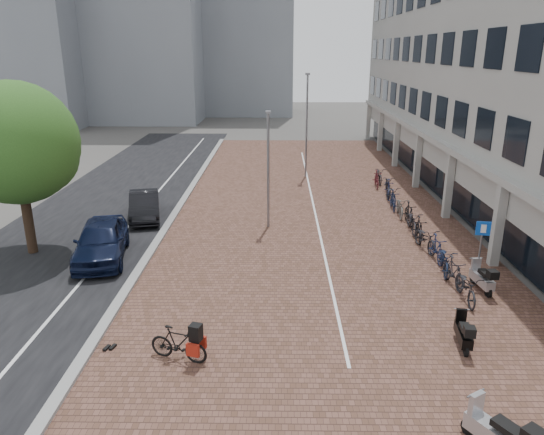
{
  "coord_description": "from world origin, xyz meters",
  "views": [
    {
      "loc": [
        0.28,
        -14.61,
        8.15
      ],
      "look_at": [
        0.0,
        6.0,
        1.3
      ],
      "focal_mm": 33.39,
      "sensor_mm": 36.0,
      "label": 1
    }
  ],
  "objects_px": {
    "car_dark": "(145,205)",
    "parking_sign": "(481,243)",
    "car_navy": "(101,240)",
    "scooter_mid": "(464,332)",
    "hero_bike": "(178,343)",
    "scooter_front": "(482,277)",
    "scooter_back": "(499,433)"
  },
  "relations": [
    {
      "from": "car_dark",
      "to": "scooter_front",
      "type": "height_order",
      "value": "car_dark"
    },
    {
      "from": "car_navy",
      "to": "scooter_mid",
      "type": "relative_size",
      "value": 3.35
    },
    {
      "from": "parking_sign",
      "to": "scooter_mid",
      "type": "bearing_deg",
      "value": -108.43
    },
    {
      "from": "car_dark",
      "to": "scooter_back",
      "type": "xyz_separation_m",
      "value": [
        11.37,
        -15.72,
        -0.08
      ]
    },
    {
      "from": "hero_bike",
      "to": "scooter_back",
      "type": "distance_m",
      "value": 8.06
    },
    {
      "from": "car_navy",
      "to": "parking_sign",
      "type": "distance_m",
      "value": 14.62
    },
    {
      "from": "scooter_mid",
      "to": "scooter_back",
      "type": "relative_size",
      "value": 0.81
    },
    {
      "from": "car_dark",
      "to": "hero_bike",
      "type": "height_order",
      "value": "car_dark"
    },
    {
      "from": "car_navy",
      "to": "scooter_back",
      "type": "bearing_deg",
      "value": -52.48
    },
    {
      "from": "scooter_back",
      "to": "scooter_front",
      "type": "bearing_deg",
      "value": 39.91
    },
    {
      "from": "hero_bike",
      "to": "car_navy",
      "type": "bearing_deg",
      "value": 49.87
    },
    {
      "from": "scooter_back",
      "to": "parking_sign",
      "type": "distance_m",
      "value": 8.73
    },
    {
      "from": "car_navy",
      "to": "scooter_front",
      "type": "distance_m",
      "value": 14.67
    },
    {
      "from": "car_navy",
      "to": "scooter_mid",
      "type": "xyz_separation_m",
      "value": [
        12.52,
        -6.31,
        -0.32
      ]
    },
    {
      "from": "car_navy",
      "to": "parking_sign",
      "type": "bearing_deg",
      "value": -19.57
    },
    {
      "from": "hero_bike",
      "to": "scooter_back",
      "type": "height_order",
      "value": "hero_bike"
    },
    {
      "from": "car_dark",
      "to": "parking_sign",
      "type": "height_order",
      "value": "parking_sign"
    },
    {
      "from": "scooter_mid",
      "to": "scooter_back",
      "type": "distance_m",
      "value": 4.22
    },
    {
      "from": "scooter_mid",
      "to": "parking_sign",
      "type": "height_order",
      "value": "parking_sign"
    },
    {
      "from": "hero_bike",
      "to": "scooter_mid",
      "type": "relative_size",
      "value": 1.26
    },
    {
      "from": "scooter_back",
      "to": "parking_sign",
      "type": "height_order",
      "value": "parking_sign"
    },
    {
      "from": "hero_bike",
      "to": "scooter_mid",
      "type": "xyz_separation_m",
      "value": [
        8.04,
        0.78,
        -0.05
      ]
    },
    {
      "from": "parking_sign",
      "to": "hero_bike",
      "type": "bearing_deg",
      "value": -147.39
    },
    {
      "from": "hero_bike",
      "to": "parking_sign",
      "type": "xyz_separation_m",
      "value": [
        9.94,
        4.9,
        1.09
      ]
    },
    {
      "from": "scooter_front",
      "to": "scooter_back",
      "type": "relative_size",
      "value": 0.88
    },
    {
      "from": "hero_bike",
      "to": "scooter_front",
      "type": "bearing_deg",
      "value": -48.57
    },
    {
      "from": "scooter_back",
      "to": "parking_sign",
      "type": "xyz_separation_m",
      "value": [
        2.63,
        8.27,
        1.03
      ]
    },
    {
      "from": "scooter_front",
      "to": "scooter_mid",
      "type": "distance_m",
      "value": 4.07
    },
    {
      "from": "scooter_mid",
      "to": "car_navy",
      "type": "bearing_deg",
      "value": 160.84
    },
    {
      "from": "car_navy",
      "to": "scooter_front",
      "type": "relative_size",
      "value": 3.09
    },
    {
      "from": "car_dark",
      "to": "scooter_front",
      "type": "xyz_separation_m",
      "value": [
        13.99,
        -7.95,
        -0.15
      ]
    },
    {
      "from": "scooter_front",
      "to": "parking_sign",
      "type": "xyz_separation_m",
      "value": [
        0.01,
        0.51,
        1.1
      ]
    }
  ]
}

